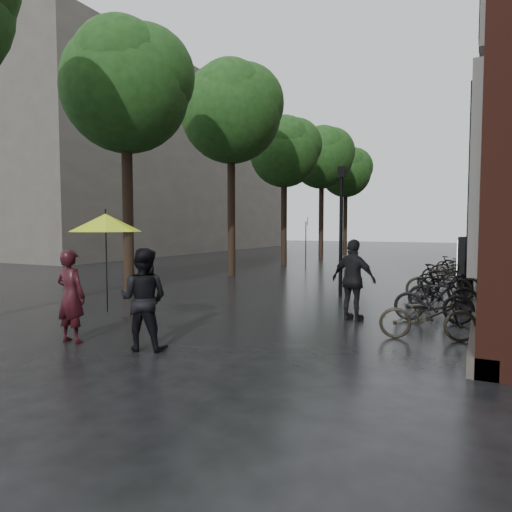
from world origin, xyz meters
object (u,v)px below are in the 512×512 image
Objects in this scene: person_black at (144,299)px; lamp_post at (341,218)px; person_burgundy at (71,296)px; ad_lightbox at (465,262)px; pedestrian_walking at (354,280)px; parked_bicycles at (448,277)px.

lamp_post is at bearing -117.23° from person_black.
lamp_post reaches higher than person_black.
person_burgundy is 12.76m from ad_lightbox.
lamp_post is at bearing -116.30° from ad_lightbox.
pedestrian_walking is (4.01, 4.13, 0.06)m from person_burgundy.
person_black is 0.99× the size of ad_lightbox.
pedestrian_walking is 1.04× the size of ad_lightbox.
ad_lightbox is 0.45× the size of lamp_post.
parked_bicycles is at bearing -129.19° from person_black.
pedestrian_walking is at bearing -104.68° from parked_bicycles.
person_burgundy is 0.97× the size of person_black.
lamp_post is at bearing -112.41° from person_burgundy.
lamp_post reaches higher than ad_lightbox.
person_black is at bearing 72.93° from pedestrian_walking.
ad_lightbox is (2.01, 7.13, -0.03)m from pedestrian_walking.
pedestrian_walking reaches higher than person_burgundy.
person_black is at bearing -99.41° from ad_lightbox.
person_burgundy is at bearing -110.98° from lamp_post.
lamp_post is (-1.20, 3.19, 1.41)m from pedestrian_walking.
ad_lightbox is at bearing -90.03° from pedestrian_walking.
pedestrian_walking reaches higher than ad_lightbox.
pedestrian_walking reaches higher than person_black.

